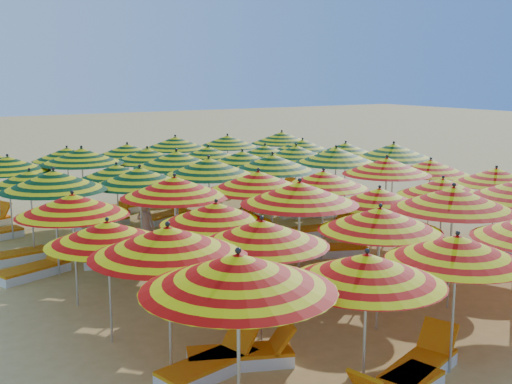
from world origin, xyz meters
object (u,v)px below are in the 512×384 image
at_px(lounger_8, 358,281).
at_px(umbrella_41, 302,145).
at_px(umbrella_0, 238,272).
at_px(lounger_5, 211,366).
at_px(umbrella_19, 175,187).
at_px(umbrella_35, 346,149).
at_px(umbrella_31, 117,172).
at_px(lounger_20, 303,212).
at_px(umbrella_37, 82,156).
at_px(lounger_23, 103,223).
at_px(umbrella_6, 168,241).
at_px(umbrella_15, 379,197).
at_px(lounger_15, 323,230).
at_px(beachgoer_b, 236,240).
at_px(umbrella_1, 367,268).
at_px(lounger_13, 121,259).
at_px(umbrella_29, 394,151).
at_px(lounger_16, 372,220).
at_px(lounger_10, 510,246).
at_px(umbrella_38, 147,155).
at_px(lounger_6, 243,356).
at_px(umbrella_24, 54,180).
at_px(umbrella_40, 265,151).
at_px(umbrella_45, 175,143).
at_px(lounger_30, 273,192).
at_px(umbrella_25, 140,177).
at_px(lounger_29, 213,195).
at_px(umbrella_23, 431,167).
at_px(umbrella_39, 208,153).
at_px(umbrella_46, 227,141).
at_px(lounger_18, 198,230).
at_px(umbrella_34, 296,153).
at_px(umbrella_43, 67,154).
at_px(lounger_17, 12,257).
at_px(umbrella_22, 387,166).
at_px(umbrella_28, 336,155).
at_px(umbrella_47, 282,138).
at_px(umbrella_36, 8,164).
at_px(umbrella_17, 496,176).
at_px(umbrella_44, 127,150).
at_px(lounger_21, 334,210).
at_px(umbrella_2, 457,248).
at_px(umbrella_33, 242,158).
at_px(umbrella_7, 262,233).
at_px(umbrella_32, 176,159).
at_px(umbrella_13, 216,213).
at_px(umbrella_26, 209,167).
at_px(lounger_28, 162,202).
at_px(lounger_19, 229,226).
at_px(umbrella_9, 453,198).
at_px(umbrella_30, 30,179).
at_px(umbrella_21, 323,179).
at_px(lounger_24, 168,216).
at_px(lounger_11, 335,250).

bearing_deg(lounger_8, umbrella_41, -140.19).
xyz_separation_m(umbrella_0, lounger_5, (0.58, 1.88, -2.14)).
xyz_separation_m(umbrella_19, umbrella_35, (8.13, 4.02, -0.08)).
height_order(umbrella_31, lounger_20, umbrella_31).
bearing_deg(umbrella_37, lounger_23, 15.03).
bearing_deg(umbrella_6, umbrella_15, 17.66).
relative_size(lounger_15, beachgoer_b, 1.23).
distance_m(umbrella_1, lounger_8, 5.53).
bearing_deg(lounger_13, umbrella_29, 15.85).
relative_size(umbrella_31, lounger_16, 1.29).
relative_size(umbrella_15, lounger_10, 1.43).
bearing_deg(umbrella_38, lounger_6, -104.29).
xyz_separation_m(umbrella_24, umbrella_40, (8.12, 3.74, -0.23)).
bearing_deg(umbrella_45, lounger_30, -7.88).
bearing_deg(umbrella_25, lounger_29, 49.81).
distance_m(umbrella_23, umbrella_39, 7.20).
distance_m(umbrella_46, lounger_29, 2.10).
bearing_deg(umbrella_38, lounger_18, -74.83).
height_order(umbrella_34, umbrella_43, umbrella_34).
bearing_deg(lounger_17, umbrella_1, 98.64).
relative_size(umbrella_22, umbrella_28, 0.88).
height_order(umbrella_47, lounger_30, umbrella_47).
bearing_deg(umbrella_47, umbrella_36, -170.79).
height_order(umbrella_17, umbrella_44, umbrella_44).
bearing_deg(umbrella_40, lounger_21, -53.41).
bearing_deg(lounger_10, umbrella_2, 24.93).
distance_m(umbrella_33, umbrella_44, 4.62).
distance_m(umbrella_7, lounger_15, 8.49).
xyz_separation_m(umbrella_25, umbrella_32, (1.84, 1.87, 0.08)).
relative_size(umbrella_13, lounger_29, 1.33).
bearing_deg(umbrella_32, umbrella_36, 150.55).
bearing_deg(umbrella_26, umbrella_39, 62.60).
relative_size(umbrella_38, lounger_28, 1.53).
distance_m(umbrella_28, lounger_20, 3.08).
distance_m(umbrella_2, umbrella_47, 15.38).
bearing_deg(lounger_10, umbrella_7, 5.76).
distance_m(lounger_19, lounger_23, 3.90).
bearing_deg(lounger_16, umbrella_25, -16.98).
bearing_deg(lounger_10, umbrella_9, 17.75).
xyz_separation_m(umbrella_30, lounger_19, (5.63, -0.22, -1.89)).
distance_m(umbrella_24, lounger_23, 5.15).
relative_size(umbrella_7, umbrella_22, 0.98).
relative_size(umbrella_41, umbrella_44, 1.05).
height_order(umbrella_21, lounger_24, umbrella_21).
relative_size(umbrella_30, lounger_24, 1.35).
distance_m(umbrella_13, umbrella_30, 6.37).
height_order(lounger_18, lounger_21, same).
height_order(umbrella_35, lounger_11, umbrella_35).
relative_size(umbrella_41, umbrella_45, 0.94).
bearing_deg(umbrella_46, umbrella_35, -60.73).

